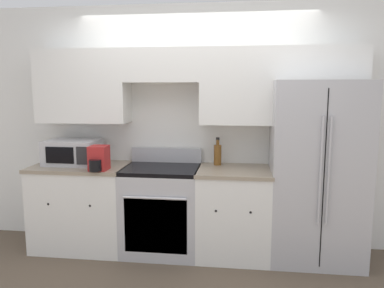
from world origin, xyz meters
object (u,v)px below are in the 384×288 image
bottle (218,154)px  refrigerator (315,171)px  microwave (73,152)px  oven_range (162,209)px

bottle → refrigerator: bearing=-7.2°
microwave → refrigerator: bearing=0.5°
oven_range → bottle: (0.57, 0.20, 0.57)m
oven_range → refrigerator: refrigerator is taller
oven_range → refrigerator: (1.56, 0.07, 0.44)m
oven_range → refrigerator: size_ratio=0.60×
refrigerator → bottle: bearing=172.8°
refrigerator → bottle: size_ratio=6.06×
oven_range → refrigerator: 1.62m
refrigerator → bottle: 1.00m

